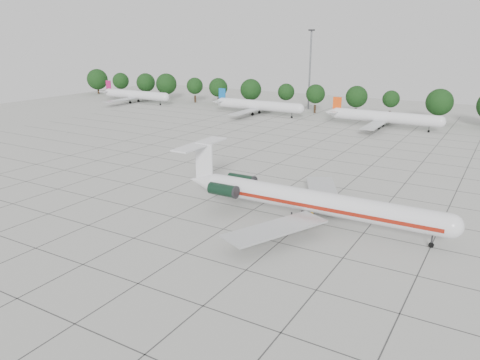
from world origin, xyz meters
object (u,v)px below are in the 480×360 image
(bg_airliner_c, at_px, (384,117))
(bg_airliner_a, at_px, (136,95))
(floodlight_mast, at_px, (310,65))
(ground_crew, at_px, (312,217))
(bg_airliner_b, at_px, (258,105))
(main_airliner, at_px, (303,199))

(bg_airliner_c, bearing_deg, bg_airliner_a, 178.71)
(bg_airliner_c, relative_size, floodlight_mast, 1.11)
(bg_airliner_c, bearing_deg, ground_crew, -83.06)
(ground_crew, relative_size, bg_airliner_c, 0.07)
(bg_airliner_c, bearing_deg, bg_airliner_b, 177.47)
(bg_airliner_a, bearing_deg, bg_airliner_c, -1.29)
(bg_airliner_a, relative_size, bg_airliner_c, 1.00)
(main_airliner, xyz_separation_m, bg_airliner_b, (-46.28, 72.89, -0.24))
(bg_airliner_b, height_order, bg_airliner_c, same)
(bg_airliner_a, bearing_deg, ground_crew, -36.72)
(ground_crew, xyz_separation_m, bg_airliner_b, (-47.76, 73.23, 1.96))
(ground_crew, bearing_deg, main_airliner, -48.29)
(bg_airliner_b, bearing_deg, floodlight_mast, 66.10)
(bg_airliner_a, height_order, floodlight_mast, floodlight_mast)
(main_airliner, relative_size, bg_airliner_b, 1.35)
(bg_airliner_c, bearing_deg, floodlight_mast, 145.24)
(bg_airliner_b, bearing_deg, bg_airliner_a, 179.66)
(bg_airliner_a, bearing_deg, main_airliner, -37.01)
(ground_crew, relative_size, bg_airliner_a, 0.07)
(floodlight_mast, bearing_deg, bg_airliner_b, -113.90)
(ground_crew, distance_m, bg_airliner_b, 87.45)
(ground_crew, xyz_separation_m, floodlight_mast, (-39.16, 92.63, 13.33))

